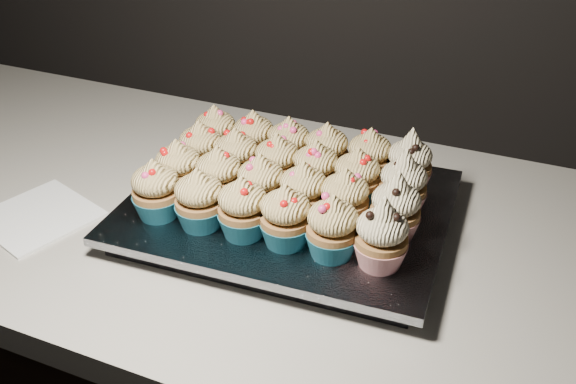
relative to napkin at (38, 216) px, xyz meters
The scene contains 28 objects.
worktop 0.54m from the napkin, 14.66° to the left, with size 2.44×0.64×0.04m, color beige.
napkin is the anchor object (origin of this frame).
baking_tray 0.35m from the napkin, 20.85° to the left, with size 0.39×0.30×0.02m, color black.
foil_lining 0.35m from the napkin, 20.85° to the left, with size 0.42×0.33×0.01m, color silver.
cupcake_0 0.20m from the napkin, ahead, with size 0.06×0.06×0.08m.
cupcake_1 0.26m from the napkin, ahead, with size 0.06×0.06×0.08m.
cupcake_2 0.31m from the napkin, ahead, with size 0.06×0.06×0.08m.
cupcake_3 0.37m from the napkin, ahead, with size 0.06×0.06×0.08m.
cupcake_4 0.43m from the napkin, ahead, with size 0.06×0.06×0.08m.
cupcake_5 0.48m from the napkin, ahead, with size 0.06×0.06×0.10m.
cupcake_6 0.21m from the napkin, 25.45° to the left, with size 0.06×0.06×0.08m.
cupcake_7 0.27m from the napkin, 20.74° to the left, with size 0.06×0.06×0.08m.
cupcake_8 0.32m from the napkin, 17.33° to the left, with size 0.06×0.06×0.08m.
cupcake_9 0.38m from the napkin, 15.21° to the left, with size 0.06×0.06×0.08m.
cupcake_10 0.43m from the napkin, 13.91° to the left, with size 0.06×0.06×0.08m.
cupcake_11 0.49m from the napkin, 12.36° to the left, with size 0.06×0.06×0.10m.
cupcake_12 0.24m from the napkin, 39.11° to the left, with size 0.06×0.06×0.08m.
cupcake_13 0.29m from the napkin, 31.63° to the left, with size 0.06×0.06×0.08m.
cupcake_14 0.34m from the napkin, 27.52° to the left, with size 0.06×0.06×0.08m.
cupcake_15 0.39m from the napkin, 24.08° to the left, with size 0.06×0.06×0.08m.
cupcake_16 0.44m from the napkin, 21.13° to the left, with size 0.06×0.06×0.08m.
cupcake_17 0.50m from the napkin, 19.01° to the left, with size 0.06×0.06×0.10m.
cupcake_18 0.28m from the napkin, 48.82° to the left, with size 0.06×0.06×0.08m.
cupcake_19 0.32m from the napkin, 41.31° to the left, with size 0.06×0.06×0.08m.
cupcake_20 0.36m from the napkin, 35.44° to the left, with size 0.06×0.06×0.08m.
cupcake_21 0.41m from the napkin, 31.27° to the left, with size 0.06×0.06×0.08m.
cupcake_22 0.47m from the napkin, 28.12° to the left, with size 0.06×0.06×0.08m.
cupcake_23 0.52m from the napkin, 25.43° to the left, with size 0.06×0.06×0.10m.
Camera 1 is at (0.09, 1.02, 1.40)m, focal length 40.00 mm.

